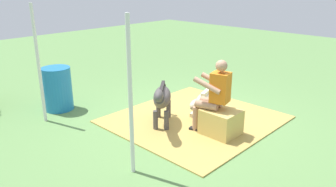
{
  "coord_description": "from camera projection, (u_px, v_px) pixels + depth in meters",
  "views": [
    {
      "loc": [
        -3.89,
        4.6,
        2.63
      ],
      "look_at": [
        0.29,
        0.26,
        0.55
      ],
      "focal_mm": 35.67,
      "sensor_mm": 36.0,
      "label": 1
    }
  ],
  "objects": [
    {
      "name": "ground_plane",
      "position": [
        188.0,
        120.0,
        6.54
      ],
      "size": [
        24.0,
        24.0,
        0.0
      ],
      "primitive_type": "plane",
      "color": "#608C4C"
    },
    {
      "name": "hay_patch",
      "position": [
        194.0,
        119.0,
        6.56
      ],
      "size": [
        2.77,
        2.98,
        0.02
      ],
      "primitive_type": "cube",
      "color": "tan",
      "rests_on": "ground"
    },
    {
      "name": "hay_bale",
      "position": [
        221.0,
        122.0,
        5.86
      ],
      "size": [
        0.61,
        0.54,
        0.47
      ],
      "primitive_type": "cube",
      "color": "tan",
      "rests_on": "ground"
    },
    {
      "name": "person_seated",
      "position": [
        214.0,
        93.0,
        5.78
      ],
      "size": [
        0.71,
        0.52,
        1.35
      ],
      "color": "tan",
      "rests_on": "ground"
    },
    {
      "name": "pony_standing",
      "position": [
        162.0,
        99.0,
        6.12
      ],
      "size": [
        1.0,
        1.12,
        0.91
      ],
      "color": "#4C4747",
      "rests_on": "ground"
    },
    {
      "name": "pony_lying",
      "position": [
        205.0,
        101.0,
        7.01
      ],
      "size": [
        0.68,
        1.35,
        0.42
      ],
      "color": "beige",
      "rests_on": "ground"
    },
    {
      "name": "water_barrel",
      "position": [
        58.0,
        89.0,
        6.96
      ],
      "size": [
        0.59,
        0.59,
        0.91
      ],
      "primitive_type": "cylinder",
      "color": "#1E72B2",
      "rests_on": "ground"
    },
    {
      "name": "tent_pole_left",
      "position": [
        130.0,
        98.0,
        4.44
      ],
      "size": [
        0.06,
        0.06,
        2.24
      ],
      "primitive_type": "cylinder",
      "color": "silver",
      "rests_on": "ground"
    },
    {
      "name": "tent_pole_right",
      "position": [
        39.0,
        65.0,
        6.16
      ],
      "size": [
        0.06,
        0.06,
        2.24
      ],
      "primitive_type": "cylinder",
      "color": "silver",
      "rests_on": "ground"
    }
  ]
}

